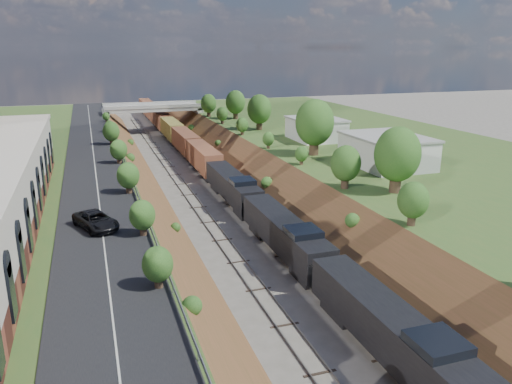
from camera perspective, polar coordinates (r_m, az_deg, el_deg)
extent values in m
cube|color=#3A6027|center=(85.18, 16.93, 2.89)|extent=(44.00, 180.00, 5.00)
cube|color=brown|center=(70.65, -13.85, -1.64)|extent=(10.00, 180.00, 10.00)
cube|color=brown|center=(75.43, 2.99, -0.05)|extent=(10.00, 180.00, 10.00)
cube|color=gray|center=(71.69, -7.17, -0.95)|extent=(1.58, 180.00, 0.18)
cube|color=gray|center=(72.84, -3.17, -0.57)|extent=(1.58, 180.00, 0.18)
cube|color=black|center=(69.15, -17.84, 2.01)|extent=(8.00, 180.00, 0.10)
cube|color=#99999E|center=(69.17, -14.49, 2.71)|extent=(0.06, 171.00, 0.30)
cube|color=gray|center=(130.58, -16.71, 7.61)|extent=(1.50, 8.00, 6.20)
cube|color=gray|center=(133.34, -6.71, 8.34)|extent=(1.50, 8.00, 6.20)
cube|color=gray|center=(131.08, -11.74, 9.35)|extent=(24.00, 8.00, 1.00)
cube|color=gray|center=(127.05, -11.53, 9.51)|extent=(24.00, 0.30, 0.80)
cube|color=gray|center=(134.94, -11.98, 9.86)|extent=(24.00, 0.30, 0.80)
cube|color=silver|center=(72.52, 14.69, 4.48)|extent=(9.00, 12.00, 4.00)
cube|color=silver|center=(91.20, 6.87, 7.08)|extent=(8.00, 10.00, 3.60)
cylinder|color=#473323|center=(59.42, 15.64, 1.21)|extent=(1.30, 1.30, 2.62)
ellipsoid|color=#20521D|center=(58.72, 15.87, 4.18)|extent=(5.25, 5.25, 6.30)
cylinder|color=#473323|center=(31.60, -9.13, -13.30)|extent=(0.66, 0.66, 1.22)
ellipsoid|color=#20521D|center=(30.91, -9.25, -10.92)|extent=(2.45, 2.45, 2.94)
cube|color=black|center=(36.81, 15.03, -14.84)|extent=(3.10, 18.63, 3.05)
cube|color=black|center=(32.71, 20.04, -16.13)|extent=(3.04, 3.10, 0.90)
cube|color=black|center=(52.48, 3.23, -4.64)|extent=(3.10, 18.63, 3.05)
cube|color=black|center=(70.17, -2.72, 0.77)|extent=(3.10, 18.63, 3.05)
cube|color=brown|center=(127.65, -10.24, 7.69)|extent=(3.10, 99.14, 3.73)
imported|color=black|center=(47.88, -17.84, -3.11)|extent=(4.52, 6.15, 1.55)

